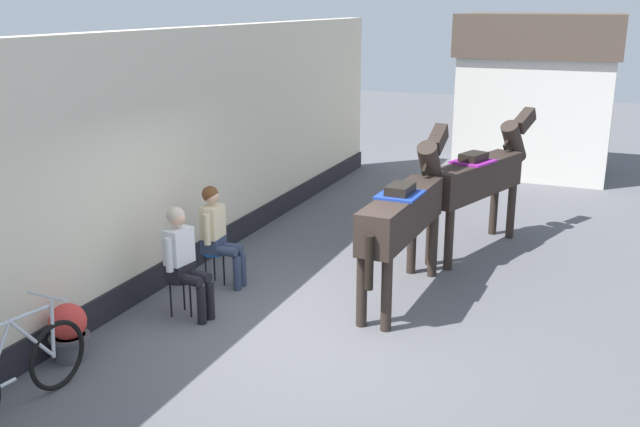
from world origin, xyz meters
TOP-DOWN VIEW (x-y plane):
  - ground_plane at (0.00, 3.00)m, footprint 40.00×40.00m
  - pub_facade_wall at (-2.55, 1.50)m, footprint 0.34×14.00m
  - distant_cottage at (1.40, 9.54)m, footprint 3.40×2.60m
  - seated_visitor_near at (-1.58, -0.28)m, footprint 0.61×0.49m
  - seated_visitor_far at (-1.72, 0.77)m, footprint 0.61×0.49m
  - saddled_horse_near at (0.71, 1.37)m, footprint 0.53×3.00m
  - saddled_horse_far at (1.24, 3.65)m, footprint 1.21×2.89m
  - flower_planter_near at (-2.12, -1.72)m, footprint 0.43×0.43m
  - leaning_bicycle at (-1.84, -2.76)m, footprint 0.50×1.76m
  - spare_stool_white at (-0.31, 4.03)m, footprint 0.32×0.32m

SIDE VIEW (x-z plane):
  - ground_plane at x=0.00m, z-range 0.00..0.00m
  - flower_planter_near at x=-2.12m, z-range 0.01..0.65m
  - leaning_bicycle at x=-1.84m, z-range -0.11..0.91m
  - spare_stool_white at x=-0.31m, z-range 0.17..0.63m
  - seated_visitor_near at x=-1.58m, z-range 0.08..1.47m
  - seated_visitor_far at x=-1.72m, z-range 0.08..1.47m
  - saddled_horse_near at x=0.71m, z-range 0.13..2.19m
  - saddled_horse_far at x=1.24m, z-range 0.13..2.19m
  - pub_facade_wall at x=-2.55m, z-range -0.16..3.24m
  - distant_cottage at x=1.40m, z-range 0.05..3.55m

